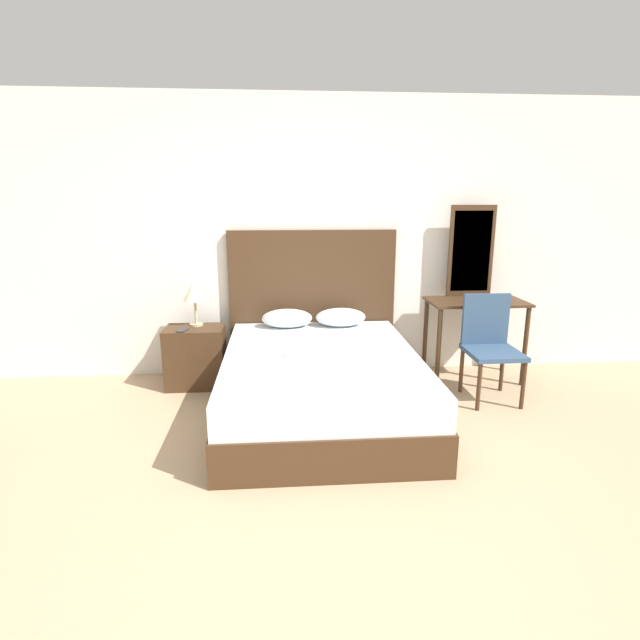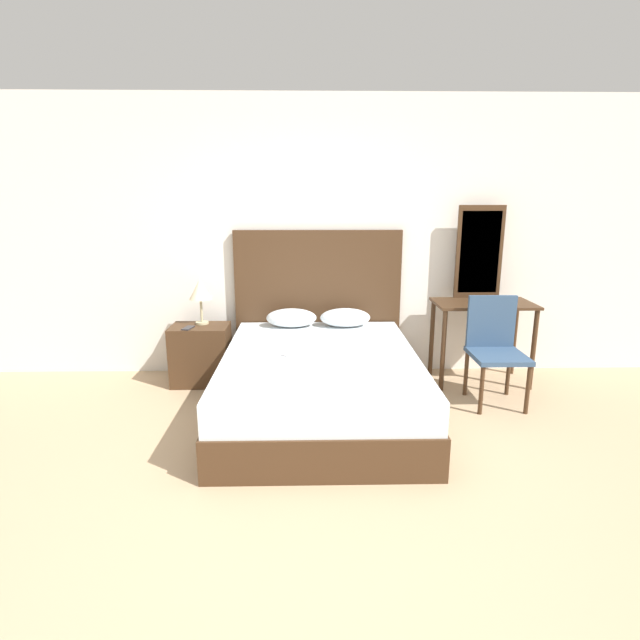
{
  "view_description": "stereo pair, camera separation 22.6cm",
  "coord_description": "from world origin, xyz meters",
  "px_view_note": "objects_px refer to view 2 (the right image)",
  "views": [
    {
      "loc": [
        -0.19,
        -2.21,
        1.76
      ],
      "look_at": [
        0.12,
        1.71,
        0.79
      ],
      "focal_mm": 28.0,
      "sensor_mm": 36.0,
      "label": 1
    },
    {
      "loc": [
        0.04,
        -2.22,
        1.76
      ],
      "look_at": [
        0.12,
        1.71,
        0.79
      ],
      "focal_mm": 28.0,
      "sensor_mm": 36.0,
      "label": 2
    }
  ],
  "objects_px": {
    "chair": "(495,344)",
    "vanity_desk": "(483,317)",
    "phone_on_bed": "(290,354)",
    "table_lamp": "(200,291)",
    "nightstand": "(201,355)",
    "bed": "(320,385)",
    "phone_on_nightstand": "(188,328)"
  },
  "relations": [
    {
      "from": "chair",
      "to": "phone_on_bed",
      "type": "bearing_deg",
      "value": -169.99
    },
    {
      "from": "phone_on_bed",
      "to": "bed",
      "type": "bearing_deg",
      "value": 5.1
    },
    {
      "from": "phone_on_bed",
      "to": "chair",
      "type": "height_order",
      "value": "chair"
    },
    {
      "from": "bed",
      "to": "nightstand",
      "type": "xyz_separation_m",
      "value": [
        -1.13,
        0.76,
        0.02
      ]
    },
    {
      "from": "bed",
      "to": "phone_on_bed",
      "type": "xyz_separation_m",
      "value": [
        -0.24,
        -0.02,
        0.28
      ]
    },
    {
      "from": "phone_on_bed",
      "to": "phone_on_nightstand",
      "type": "height_order",
      "value": "phone_on_nightstand"
    },
    {
      "from": "table_lamp",
      "to": "chair",
      "type": "bearing_deg",
      "value": -11.77
    },
    {
      "from": "vanity_desk",
      "to": "chair",
      "type": "xyz_separation_m",
      "value": [
        -0.04,
        -0.45,
        -0.13
      ]
    },
    {
      "from": "phone_on_nightstand",
      "to": "bed",
      "type": "bearing_deg",
      "value": -28.85
    },
    {
      "from": "bed",
      "to": "phone_on_bed",
      "type": "height_order",
      "value": "phone_on_bed"
    },
    {
      "from": "chair",
      "to": "phone_on_nightstand",
      "type": "bearing_deg",
      "value": 172.12
    },
    {
      "from": "table_lamp",
      "to": "phone_on_nightstand",
      "type": "relative_size",
      "value": 2.69
    },
    {
      "from": "bed",
      "to": "phone_on_nightstand",
      "type": "relative_size",
      "value": 12.89
    },
    {
      "from": "table_lamp",
      "to": "vanity_desk",
      "type": "distance_m",
      "value": 2.69
    },
    {
      "from": "phone_on_bed",
      "to": "phone_on_nightstand",
      "type": "relative_size",
      "value": 0.98
    },
    {
      "from": "nightstand",
      "to": "phone_on_nightstand",
      "type": "bearing_deg",
      "value": -131.05
    },
    {
      "from": "vanity_desk",
      "to": "table_lamp",
      "type": "bearing_deg",
      "value": 177.94
    },
    {
      "from": "bed",
      "to": "phone_on_nightstand",
      "type": "height_order",
      "value": "phone_on_nightstand"
    },
    {
      "from": "chair",
      "to": "bed",
      "type": "bearing_deg",
      "value": -169.22
    },
    {
      "from": "phone_on_bed",
      "to": "table_lamp",
      "type": "height_order",
      "value": "table_lamp"
    },
    {
      "from": "nightstand",
      "to": "table_lamp",
      "type": "relative_size",
      "value": 1.32
    },
    {
      "from": "vanity_desk",
      "to": "nightstand",
      "type": "bearing_deg",
      "value": 179.57
    },
    {
      "from": "chair",
      "to": "vanity_desk",
      "type": "bearing_deg",
      "value": 85.14
    },
    {
      "from": "bed",
      "to": "table_lamp",
      "type": "bearing_deg",
      "value": 143.08
    },
    {
      "from": "phone_on_nightstand",
      "to": "chair",
      "type": "relative_size",
      "value": 0.18
    },
    {
      "from": "bed",
      "to": "phone_on_bed",
      "type": "relative_size",
      "value": 13.17
    },
    {
      "from": "phone_on_nightstand",
      "to": "table_lamp",
      "type": "bearing_deg",
      "value": 61.08
    },
    {
      "from": "table_lamp",
      "to": "bed",
      "type": "bearing_deg",
      "value": -36.92
    },
    {
      "from": "phone_on_bed",
      "to": "nightstand",
      "type": "xyz_separation_m",
      "value": [
        -0.89,
        0.78,
        -0.25
      ]
    },
    {
      "from": "bed",
      "to": "nightstand",
      "type": "relative_size",
      "value": 3.64
    },
    {
      "from": "table_lamp",
      "to": "chair",
      "type": "height_order",
      "value": "table_lamp"
    },
    {
      "from": "vanity_desk",
      "to": "phone_on_bed",
      "type": "bearing_deg",
      "value": -156.99
    }
  ]
}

